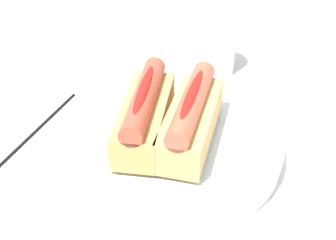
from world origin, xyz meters
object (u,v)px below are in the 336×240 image
object	(u,v)px
water_glass	(210,47)
chopstick_near	(29,137)
hotdog_back	(192,116)
hotdog_front	(144,113)
serving_bowl	(168,143)

from	to	relation	value
water_glass	chopstick_near	xyz separation A→B (m)	(0.24, -0.18, -0.04)
chopstick_near	hotdog_back	bearing A→B (deg)	102.15
hotdog_front	chopstick_near	world-z (taller)	hotdog_front
serving_bowl	hotdog_back	distance (m)	0.05
serving_bowl	hotdog_front	xyz separation A→B (m)	(0.00, -0.03, 0.04)
water_glass	chopstick_near	world-z (taller)	water_glass
serving_bowl	chopstick_near	world-z (taller)	serving_bowl
serving_bowl	hotdog_front	bearing A→B (deg)	-81.23
serving_bowl	hotdog_front	world-z (taller)	hotdog_front
chopstick_near	serving_bowl	bearing A→B (deg)	101.83
hotdog_back	serving_bowl	bearing A→B (deg)	-81.23
serving_bowl	hotdog_back	xyz separation A→B (m)	(-0.00, 0.03, 0.04)
serving_bowl	chopstick_near	bearing A→B (deg)	-83.62
hotdog_back	hotdog_front	bearing A→B (deg)	-81.23
chopstick_near	hotdog_front	bearing A→B (deg)	101.40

